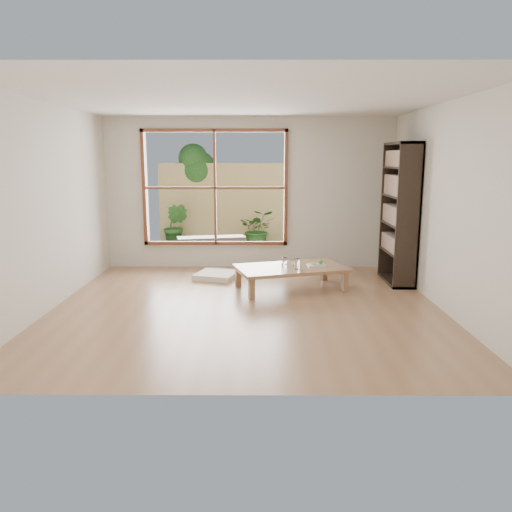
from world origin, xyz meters
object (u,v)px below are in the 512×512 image
(bookshelf, at_px, (399,214))
(garden_bench, at_px, (211,240))
(food_tray, at_px, (317,264))
(low_table, at_px, (291,269))

(bookshelf, height_order, garden_bench, bookshelf)
(bookshelf, distance_m, food_tray, 1.52)
(low_table, height_order, food_tray, food_tray)
(food_tray, bearing_deg, garden_bench, 124.42)
(food_tray, bearing_deg, bookshelf, 12.14)
(food_tray, bearing_deg, low_table, -174.06)
(low_table, relative_size, bookshelf, 0.82)
(bookshelf, bearing_deg, garden_bench, 149.50)
(food_tray, relative_size, garden_bench, 0.20)
(low_table, height_order, bookshelf, bookshelf)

